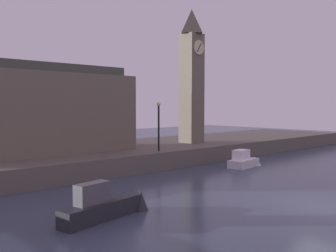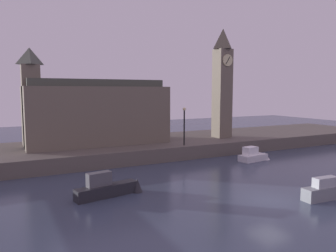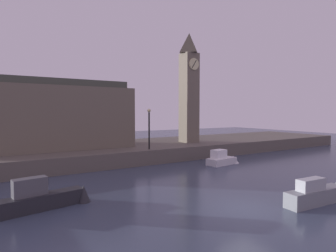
{
  "view_description": "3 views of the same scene",
  "coord_description": "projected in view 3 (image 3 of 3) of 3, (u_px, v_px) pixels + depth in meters",
  "views": [
    {
      "loc": [
        -19.5,
        -9.21,
        5.4
      ],
      "look_at": [
        3.77,
        15.87,
        3.55
      ],
      "focal_mm": 40.71,
      "sensor_mm": 36.0,
      "label": 1
    },
    {
      "loc": [
        -16.2,
        -16.31,
        7.49
      ],
      "look_at": [
        0.74,
        16.74,
        3.54
      ],
      "focal_mm": 35.15,
      "sensor_mm": 36.0,
      "label": 2
    },
    {
      "loc": [
        -11.74,
        -10.7,
        5.41
      ],
      "look_at": [
        4.29,
        15.18,
        3.85
      ],
      "focal_mm": 29.89,
      "sensor_mm": 36.0,
      "label": 3
    }
  ],
  "objects": [
    {
      "name": "clock_tower",
      "position": [
        189.0,
        86.0,
        35.64
      ],
      "size": [
        2.11,
        2.17,
        13.85
      ],
      "color": "#6B6051",
      "rests_on": "far_embankment"
    },
    {
      "name": "ground_plane",
      "position": [
        246.0,
        209.0,
        15.54
      ],
      "size": [
        120.0,
        120.0,
        0.0
      ],
      "primitive_type": "plane",
      "color": "#384256"
    },
    {
      "name": "boat_cruiser_grey",
      "position": [
        318.0,
        194.0,
        16.5
      ],
      "size": [
        4.94,
        1.23,
        1.64
      ],
      "color": "gray",
      "rests_on": "ground"
    },
    {
      "name": "boat_ferry_white",
      "position": [
        224.0,
        159.0,
        28.81
      ],
      "size": [
        4.02,
        1.81,
        1.58
      ],
      "color": "silver",
      "rests_on": "ground"
    },
    {
      "name": "boat_barge_dark",
      "position": [
        46.0,
        198.0,
        15.58
      ],
      "size": [
        5.18,
        1.75,
        1.94
      ],
      "color": "#232328",
      "rests_on": "ground"
    },
    {
      "name": "far_embankment",
      "position": [
        115.0,
        152.0,
        32.47
      ],
      "size": [
        70.0,
        12.0,
        1.5
      ],
      "primitive_type": "cube",
      "color": "#5B544C",
      "rests_on": "ground"
    },
    {
      "name": "streetlamp",
      "position": [
        149.0,
        124.0,
        29.03
      ],
      "size": [
        0.36,
        0.36,
        4.21
      ],
      "color": "black",
      "rests_on": "far_embankment"
    },
    {
      "name": "parliament_hall",
      "position": [
        52.0,
        115.0,
        29.28
      ],
      "size": [
        15.7,
        5.98,
        10.43
      ],
      "color": "#6B6051",
      "rests_on": "far_embankment"
    }
  ]
}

